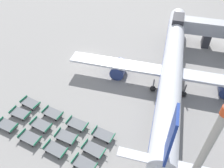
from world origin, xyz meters
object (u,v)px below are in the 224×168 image
Objects in this scene: baggage_dolly_row_near_col_b at (30,138)px; baggage_dolly_row_mid_a_col_d at (94,149)px; airplane at (172,67)px; baggage_dolly_row_near_col_a at (7,125)px; baggage_dolly_row_mid_b_col_c at (77,124)px; apron_light_mast at (203,155)px; baggage_dolly_row_near_col_c at (56,149)px; baggage_dolly_row_mid_b_col_a at (30,103)px; baggage_dolly_row_near_col_d at (84,164)px; baggage_dolly_row_mid_b_col_b at (53,113)px; baggage_dolly_row_mid_b_col_d at (103,135)px; baggage_dolly_row_mid_a_col_a at (20,113)px; baggage_dolly_row_mid_a_col_c at (66,137)px; baggage_dolly_row_mid_a_col_b at (41,125)px.

baggage_dolly_row_mid_a_col_d is (9.33, 2.04, 0.00)m from baggage_dolly_row_near_col_b.
airplane is at bearing 53.46° from baggage_dolly_row_near_col_b.
baggage_dolly_row_near_col_b is at bearing -5.08° from baggage_dolly_row_near_col_a.
baggage_dolly_row_mid_b_col_c is 0.17× the size of apron_light_mast.
baggage_dolly_row_near_col_c is at bearing -117.77° from airplane.
baggage_dolly_row_mid_a_col_d and baggage_dolly_row_mid_b_col_a have the same top height.
baggage_dolly_row_near_col_d is (9.21, -0.37, 0.00)m from baggage_dolly_row_near_col_b.
airplane is 25.58m from baggage_dolly_row_mid_b_col_a.
baggage_dolly_row_near_col_c is at bearing -156.53° from baggage_dolly_row_mid_a_col_d.
baggage_dolly_row_mid_b_col_b is 9.23m from baggage_dolly_row_mid_b_col_d.
baggage_dolly_row_mid_a_col_a is at bearing 175.57° from baggage_dolly_row_mid_a_col_d.
baggage_dolly_row_mid_a_col_c is 9.74m from baggage_dolly_row_mid_b_col_a.
baggage_dolly_row_near_col_c and baggage_dolly_row_mid_a_col_a have the same top height.
apron_light_mast is (25.41, -7.17, 12.42)m from baggage_dolly_row_mid_b_col_a.
baggage_dolly_row_near_col_b is 5.22m from baggage_dolly_row_mid_b_col_b.
baggage_dolly_row_mid_b_col_d is (5.04, 4.80, 0.00)m from baggage_dolly_row_near_col_c.
airplane reaches higher than baggage_dolly_row_near_col_a.
baggage_dolly_row_near_col_b is at bearing -126.54° from airplane.
baggage_dolly_row_near_col_c is 5.15m from baggage_dolly_row_mid_a_col_b.
baggage_dolly_row_near_col_a and baggage_dolly_row_mid_b_col_c have the same top height.
apron_light_mast is (25.43, -4.73, 12.42)m from baggage_dolly_row_mid_a_col_a.
baggage_dolly_row_mid_a_col_a is (-20.11, -18.00, -2.97)m from airplane.
baggage_dolly_row_mid_a_col_a is 13.83m from baggage_dolly_row_mid_a_col_d.
baggage_dolly_row_near_col_a is at bearing 177.00° from baggage_dolly_row_near_col_c.
airplane is 11.54× the size of baggage_dolly_row_mid_a_col_d.
baggage_dolly_row_near_col_c is at bearing -32.11° from baggage_dolly_row_mid_b_col_a.
baggage_dolly_row_near_col_b and baggage_dolly_row_mid_a_col_d have the same top height.
apron_light_mast reaches higher than baggage_dolly_row_mid_a_col_c.
baggage_dolly_row_mid_b_col_a is 1.01× the size of baggage_dolly_row_mid_b_col_d.
baggage_dolly_row_near_col_d is at bearing -23.43° from baggage_dolly_row_mid_b_col_a.
airplane reaches higher than baggage_dolly_row_mid_a_col_d.
baggage_dolly_row_near_col_a is 0.99× the size of baggage_dolly_row_mid_b_col_a.
baggage_dolly_row_mid_a_col_d is 17.41m from apron_light_mast.
baggage_dolly_row_mid_b_col_c is (5.02, 4.91, 0.00)m from baggage_dolly_row_near_col_b.
baggage_dolly_row_near_col_c is 0.99× the size of baggage_dolly_row_mid_b_col_a.
baggage_dolly_row_mid_a_col_c is at bearing -153.02° from baggage_dolly_row_mid_b_col_d.
baggage_dolly_row_near_col_b is at bearing 179.18° from baggage_dolly_row_near_col_c.
baggage_dolly_row_mid_b_col_a is at bearing 160.49° from baggage_dolly_row_mid_a_col_c.
baggage_dolly_row_near_col_a is at bearing 175.45° from apron_light_mast.
baggage_dolly_row_mid_a_col_c is (4.73, 2.29, 0.00)m from baggage_dolly_row_near_col_b.
baggage_dolly_row_mid_b_col_a is at bearing 176.14° from baggage_dolly_row_mid_b_col_c.
baggage_dolly_row_mid_a_col_b is at bearing -95.70° from baggage_dolly_row_mid_b_col_b.
baggage_dolly_row_near_col_d is at bearing -51.61° from baggage_dolly_row_mid_b_col_c.
baggage_dolly_row_mid_a_col_d and baggage_dolly_row_mid_b_col_c have the same top height.
baggage_dolly_row_mid_a_col_c is at bearing -19.51° from baggage_dolly_row_mid_b_col_a.
baggage_dolly_row_mid_a_col_b is (4.52, -0.56, 0.00)m from baggage_dolly_row_mid_a_col_a.
baggage_dolly_row_near_col_c is 9.50m from baggage_dolly_row_mid_a_col_a.
baggage_dolly_row_mid_a_col_a is 9.66m from baggage_dolly_row_mid_b_col_c.
baggage_dolly_row_mid_a_col_c is 0.98× the size of baggage_dolly_row_mid_a_col_d.
baggage_dolly_row_mid_a_col_d is at bearing -14.30° from baggage_dolly_row_mid_b_col_a.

